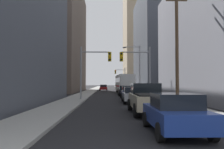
% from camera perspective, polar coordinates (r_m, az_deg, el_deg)
% --- Properties ---
extents(sidewalk_left, '(2.75, 160.00, 0.15)m').
position_cam_1_polar(sidewalk_left, '(53.82, -5.23, -4.05)').
color(sidewalk_left, '#9E9E99').
rests_on(sidewalk_left, ground).
extents(sidewalk_right, '(2.75, 160.00, 0.15)m').
position_cam_1_polar(sidewalk_right, '(53.99, 4.66, -4.05)').
color(sidewalk_right, '#9E9E99').
rests_on(sidewalk_right, ground).
extents(city_bus, '(2.85, 11.57, 3.40)m').
position_cam_1_polar(city_bus, '(43.57, 2.99, -2.08)').
color(city_bus, silver).
rests_on(city_bus, ground).
extents(pickup_truck_beige, '(2.20, 5.43, 1.90)m').
position_cam_1_polar(pickup_truck_beige, '(15.01, 8.70, -5.82)').
color(pickup_truck_beige, '#C6B793').
rests_on(pickup_truck_beige, ground).
extents(sedan_blue, '(1.95, 4.21, 1.52)m').
position_cam_1_polar(sedan_blue, '(9.32, 15.08, -9.07)').
color(sedan_blue, navy).
rests_on(sedan_blue, ground).
extents(sedan_silver, '(1.95, 4.24, 1.52)m').
position_cam_1_polar(sedan_silver, '(22.47, 5.07, -5.01)').
color(sedan_silver, '#B7BABF').
rests_on(sedan_silver, ground).
extents(sedan_navy, '(1.95, 4.20, 1.52)m').
position_cam_1_polar(sedan_navy, '(28.75, 4.13, -4.37)').
color(sedan_navy, '#141E4C').
rests_on(sedan_navy, ground).
extents(sedan_black, '(1.95, 4.23, 1.52)m').
position_cam_1_polar(sedan_black, '(34.73, 3.12, -3.98)').
color(sedan_black, black).
rests_on(sedan_black, ground).
extents(sedan_red, '(1.95, 4.23, 1.52)m').
position_cam_1_polar(sedan_red, '(57.94, -2.11, -3.23)').
color(sedan_red, maroon).
rests_on(sedan_red, ground).
extents(traffic_signal_near_left, '(3.50, 0.44, 6.00)m').
position_cam_1_polar(traffic_signal_near_left, '(26.20, -4.39, 2.54)').
color(traffic_signal_near_left, gray).
rests_on(traffic_signal_near_left, ground).
extents(traffic_signal_near_right, '(3.47, 0.44, 6.00)m').
position_cam_1_polar(traffic_signal_near_right, '(26.38, 6.06, 2.51)').
color(traffic_signal_near_right, gray).
rests_on(traffic_signal_near_right, ground).
extents(traffic_signal_far_right, '(2.81, 0.44, 6.00)m').
position_cam_1_polar(traffic_signal_far_right, '(61.55, 2.11, -0.16)').
color(traffic_signal_far_right, gray).
rests_on(traffic_signal_far_right, ground).
extents(utility_pole_right, '(2.20, 0.28, 10.32)m').
position_cam_1_polar(utility_pole_right, '(20.52, 15.56, 7.86)').
color(utility_pole_right, brown).
rests_on(utility_pole_right, ground).
extents(street_lamp_right, '(2.65, 0.32, 7.50)m').
position_cam_1_polar(street_lamp_right, '(34.90, 6.11, 2.27)').
color(street_lamp_right, gray).
rests_on(street_lamp_right, ground).
extents(building_left_mid_office, '(18.10, 27.98, 24.66)m').
position_cam_1_polar(building_left_mid_office, '(57.15, -16.81, 8.49)').
color(building_left_mid_office, '#66564C').
rests_on(building_left_mid_office, ground).
extents(building_right_mid_block, '(15.84, 22.55, 22.64)m').
position_cam_1_polar(building_right_mid_block, '(57.15, 14.56, 7.44)').
color(building_right_mid_block, '#4C515B').
rests_on(building_right_mid_block, ground).
extents(building_right_far_highrise, '(14.91, 22.58, 64.09)m').
position_cam_1_polar(building_right_far_highrise, '(102.86, 7.40, 14.95)').
color(building_right_far_highrise, tan).
rests_on(building_right_far_highrise, ground).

